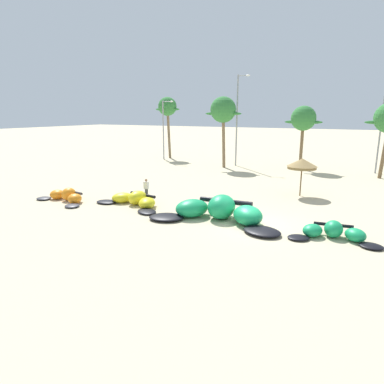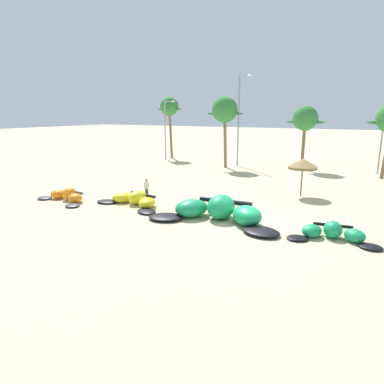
{
  "view_description": "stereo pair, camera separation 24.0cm",
  "coord_description": "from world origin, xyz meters",
  "px_view_note": "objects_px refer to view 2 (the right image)",
  "views": [
    {
      "loc": [
        5.7,
        -18.74,
        6.49
      ],
      "look_at": [
        -5.1,
        2.0,
        1.0
      ],
      "focal_mm": 31.66,
      "sensor_mm": 36.0,
      "label": 1
    },
    {
      "loc": [
        5.92,
        -18.63,
        6.49
      ],
      "look_at": [
        -5.1,
        2.0,
        1.0
      ],
      "focal_mm": 31.66,
      "sensor_mm": 36.0,
      "label": 2
    }
  ],
  "objects_px": {
    "palm_left": "(225,111)",
    "kite_left_of_center": "(218,211)",
    "beach_umbrella_near_van": "(303,164)",
    "lamppost_west_center": "(239,117)",
    "palm_leftmost": "(169,108)",
    "palm_left_of_gap": "(305,119)",
    "kite_far_left": "(67,196)",
    "lamppost_west": "(166,127)",
    "kite_center": "(333,233)",
    "kite_left": "(135,200)",
    "person_by_umbrellas": "(147,189)",
    "lamppost_east_center": "(384,131)"
  },
  "relations": [
    {
      "from": "person_by_umbrellas",
      "to": "palm_left_of_gap",
      "type": "relative_size",
      "value": 0.22
    },
    {
      "from": "kite_left_of_center",
      "to": "beach_umbrella_near_van",
      "type": "xyz_separation_m",
      "value": [
        3.27,
        8.88,
        2.01
      ]
    },
    {
      "from": "palm_leftmost",
      "to": "lamppost_west_center",
      "type": "bearing_deg",
      "value": -12.03
    },
    {
      "from": "lamppost_east_center",
      "to": "beach_umbrella_near_van",
      "type": "bearing_deg",
      "value": -111.06
    },
    {
      "from": "lamppost_east_center",
      "to": "palm_left_of_gap",
      "type": "bearing_deg",
      "value": -173.42
    },
    {
      "from": "palm_left",
      "to": "lamppost_east_center",
      "type": "distance_m",
      "value": 17.3
    },
    {
      "from": "palm_leftmost",
      "to": "lamppost_west",
      "type": "height_order",
      "value": "palm_leftmost"
    },
    {
      "from": "beach_umbrella_near_van",
      "to": "lamppost_west_center",
      "type": "distance_m",
      "value": 16.56
    },
    {
      "from": "person_by_umbrellas",
      "to": "palm_left_of_gap",
      "type": "xyz_separation_m",
      "value": [
        7.74,
        20.26,
        4.95
      ]
    },
    {
      "from": "kite_far_left",
      "to": "kite_center",
      "type": "distance_m",
      "value": 18.66
    },
    {
      "from": "lamppost_west",
      "to": "palm_left_of_gap",
      "type": "bearing_deg",
      "value": 0.1
    },
    {
      "from": "lamppost_west_center",
      "to": "kite_center",
      "type": "bearing_deg",
      "value": -58.26
    },
    {
      "from": "palm_left",
      "to": "kite_left_of_center",
      "type": "bearing_deg",
      "value": -67.98
    },
    {
      "from": "kite_far_left",
      "to": "lamppost_west",
      "type": "xyz_separation_m",
      "value": [
        -5.88,
        23.4,
        4.22
      ]
    },
    {
      "from": "kite_center",
      "to": "palm_leftmost",
      "type": "height_order",
      "value": "palm_leftmost"
    },
    {
      "from": "lamppost_west_center",
      "to": "palm_leftmost",
      "type": "bearing_deg",
      "value": 167.97
    },
    {
      "from": "kite_far_left",
      "to": "person_by_umbrellas",
      "type": "height_order",
      "value": "person_by_umbrellas"
    },
    {
      "from": "kite_left",
      "to": "lamppost_east_center",
      "type": "bearing_deg",
      "value": 55.74
    },
    {
      "from": "beach_umbrella_near_van",
      "to": "palm_leftmost",
      "type": "bearing_deg",
      "value": 144.97
    },
    {
      "from": "palm_left_of_gap",
      "to": "palm_leftmost",
      "type": "bearing_deg",
      "value": 175.18
    },
    {
      "from": "kite_far_left",
      "to": "kite_left_of_center",
      "type": "relative_size",
      "value": 0.57
    },
    {
      "from": "palm_left_of_gap",
      "to": "lamppost_west_center",
      "type": "xyz_separation_m",
      "value": [
        -7.63,
        -0.85,
        0.22
      ]
    },
    {
      "from": "beach_umbrella_near_van",
      "to": "palm_leftmost",
      "type": "xyz_separation_m",
      "value": [
        -21.62,
        15.16,
        4.59
      ]
    },
    {
      "from": "kite_left_of_center",
      "to": "lamppost_west_center",
      "type": "relative_size",
      "value": 0.79
    },
    {
      "from": "kite_left_of_center",
      "to": "lamppost_west_center",
      "type": "bearing_deg",
      "value": 107.52
    },
    {
      "from": "beach_umbrella_near_van",
      "to": "lamppost_west_center",
      "type": "height_order",
      "value": "lamppost_west_center"
    },
    {
      "from": "kite_far_left",
      "to": "lamppost_west_center",
      "type": "xyz_separation_m",
      "value": [
        5.23,
        22.58,
        5.61
      ]
    },
    {
      "from": "kite_far_left",
      "to": "kite_left",
      "type": "height_order",
      "value": "kite_left"
    },
    {
      "from": "kite_left",
      "to": "palm_leftmost",
      "type": "height_order",
      "value": "palm_leftmost"
    },
    {
      "from": "beach_umbrella_near_van",
      "to": "kite_left",
      "type": "bearing_deg",
      "value": -139.92
    },
    {
      "from": "lamppost_west_center",
      "to": "kite_left",
      "type": "bearing_deg",
      "value": -89.87
    },
    {
      "from": "kite_left_of_center",
      "to": "beach_umbrella_near_van",
      "type": "height_order",
      "value": "beach_umbrella_near_van"
    },
    {
      "from": "palm_leftmost",
      "to": "palm_left",
      "type": "xyz_separation_m",
      "value": [
        10.46,
        -4.52,
        -0.45
      ]
    },
    {
      "from": "kite_left",
      "to": "kite_center",
      "type": "height_order",
      "value": "kite_left"
    },
    {
      "from": "lamppost_west",
      "to": "beach_umbrella_near_van",
      "type": "bearing_deg",
      "value": -32.52
    },
    {
      "from": "person_by_umbrellas",
      "to": "palm_leftmost",
      "type": "xyz_separation_m",
      "value": [
        -11.44,
        21.88,
        6.36
      ]
    },
    {
      "from": "beach_umbrella_near_van",
      "to": "kite_far_left",
      "type": "bearing_deg",
      "value": -147.15
    },
    {
      "from": "lamppost_east_center",
      "to": "palm_left",
      "type": "bearing_deg",
      "value": -167.12
    },
    {
      "from": "kite_left",
      "to": "lamppost_east_center",
      "type": "distance_m",
      "value": 28.04
    },
    {
      "from": "kite_left_of_center",
      "to": "lamppost_west_center",
      "type": "height_order",
      "value": "lamppost_west_center"
    },
    {
      "from": "kite_left_of_center",
      "to": "person_by_umbrellas",
      "type": "distance_m",
      "value": 7.25
    },
    {
      "from": "beach_umbrella_near_van",
      "to": "palm_left_of_gap",
      "type": "bearing_deg",
      "value": 100.25
    },
    {
      "from": "person_by_umbrellas",
      "to": "palm_left_of_gap",
      "type": "bearing_deg",
      "value": 69.11
    },
    {
      "from": "kite_left",
      "to": "lamppost_west_center",
      "type": "height_order",
      "value": "lamppost_west_center"
    },
    {
      "from": "kite_far_left",
      "to": "kite_left",
      "type": "xyz_separation_m",
      "value": [
        5.28,
        1.45,
        0.01
      ]
    },
    {
      "from": "palm_leftmost",
      "to": "palm_left_of_gap",
      "type": "height_order",
      "value": "palm_leftmost"
    },
    {
      "from": "kite_center",
      "to": "palm_left",
      "type": "distance_m",
      "value": 25.21
    },
    {
      "from": "palm_left",
      "to": "lamppost_west_center",
      "type": "distance_m",
      "value": 2.44
    },
    {
      "from": "kite_far_left",
      "to": "lamppost_west",
      "type": "height_order",
      "value": "lamppost_west"
    },
    {
      "from": "beach_umbrella_near_van",
      "to": "lamppost_east_center",
      "type": "height_order",
      "value": "lamppost_east_center"
    }
  ]
}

